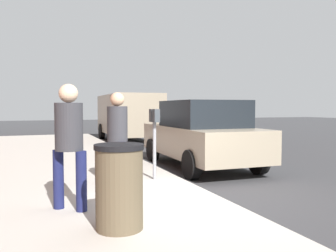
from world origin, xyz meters
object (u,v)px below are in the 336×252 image
(pedestrian_at_meter, at_px, (117,131))
(pedestrian_bystander, at_px, (69,136))
(parking_meter, at_px, (154,129))
(parked_sedan_near, at_px, (201,134))
(parked_van_far, at_px, (128,115))
(trash_bin, at_px, (119,186))

(pedestrian_at_meter, height_order, pedestrian_bystander, pedestrian_bystander)
(parking_meter, xyz_separation_m, pedestrian_at_meter, (-0.25, 0.81, -0.01))
(pedestrian_bystander, height_order, parked_sedan_near, pedestrian_bystander)
(parking_meter, relative_size, parked_van_far, 0.27)
(pedestrian_bystander, bearing_deg, trash_bin, -112.92)
(parking_meter, bearing_deg, pedestrian_at_meter, 107.46)
(pedestrian_at_meter, bearing_deg, parked_van_far, 65.04)
(parking_meter, distance_m, pedestrian_bystander, 2.35)
(parked_van_far, height_order, trash_bin, parked_van_far)
(parking_meter, relative_size, pedestrian_bystander, 0.80)
(pedestrian_at_meter, xyz_separation_m, parked_van_far, (9.54, -2.71, 0.10))
(pedestrian_at_meter, bearing_deg, parked_sedan_near, 26.85)
(pedestrian_bystander, bearing_deg, parking_meter, -7.66)
(parking_meter, bearing_deg, parked_van_far, -11.54)
(pedestrian_bystander, distance_m, parked_van_far, 11.41)
(pedestrian_at_meter, relative_size, parked_sedan_near, 0.39)
(parked_sedan_near, xyz_separation_m, parked_van_far, (7.57, -0.00, 0.36))
(pedestrian_bystander, distance_m, trash_bin, 1.23)
(parking_meter, distance_m, trash_bin, 2.90)
(parked_sedan_near, relative_size, parked_van_far, 0.85)
(parking_meter, relative_size, parked_sedan_near, 0.32)
(parked_sedan_near, height_order, trash_bin, parked_sedan_near)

